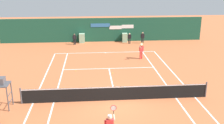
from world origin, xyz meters
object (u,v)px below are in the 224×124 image
umpire_chair (0,84)px  tennis_ball_by_sideline (113,73)px  player_on_baseline (141,50)px  ball_kid_left_post (143,37)px  ball_kid_centre_post (129,38)px  ball_kid_right_post (74,38)px  tennis_ball_near_service_line (76,71)px

umpire_chair → tennis_ball_by_sideline: size_ratio=35.08×
player_on_baseline → ball_kid_left_post: (1.38, 6.43, -0.13)m
player_on_baseline → ball_kid_centre_post: 6.44m
ball_kid_centre_post → ball_kid_right_post: (-6.58, 0.00, 0.02)m
player_on_baseline → tennis_ball_near_service_line: (-6.24, -3.13, -0.90)m
ball_kid_right_post → tennis_ball_by_sideline: bearing=107.3°
tennis_ball_near_service_line → tennis_ball_by_sideline: size_ratio=1.00×
tennis_ball_near_service_line → tennis_ball_by_sideline: 3.23m
ball_kid_centre_post → ball_kid_right_post: bearing=10.5°
umpire_chair → ball_kid_right_post: size_ratio=1.79×
umpire_chair → tennis_ball_by_sideline: (7.21, 5.59, -1.57)m
ball_kid_centre_post → ball_kid_right_post: 6.58m
umpire_chair → ball_kid_right_post: umpire_chair is taller
tennis_ball_near_service_line → ball_kid_right_post: bearing=93.3°
player_on_baseline → tennis_ball_near_service_line: player_on_baseline is taller
ball_kid_left_post → tennis_ball_near_service_line: ball_kid_left_post is taller
ball_kid_centre_post → ball_kid_right_post: ball_kid_right_post is taller
ball_kid_left_post → ball_kid_right_post: ball_kid_left_post is taller
player_on_baseline → tennis_ball_by_sideline: 5.13m
umpire_chair → player_on_baseline: (10.33, 9.57, -0.67)m
player_on_baseline → ball_kid_centre_post: bearing=-101.3°
umpire_chair → ball_kid_left_post: size_ratio=1.72×
tennis_ball_by_sideline → tennis_ball_near_service_line: bearing=164.9°
player_on_baseline → tennis_ball_near_service_line: size_ratio=26.09×
umpire_chair → tennis_ball_near_service_line: 7.78m
player_on_baseline → tennis_ball_by_sideline: player_on_baseline is taller
ball_kid_centre_post → tennis_ball_near_service_line: ball_kid_centre_post is taller
ball_kid_right_post → tennis_ball_by_sideline: 11.06m
ball_kid_left_post → tennis_ball_by_sideline: bearing=69.2°
player_on_baseline → ball_kid_centre_post: player_on_baseline is taller
ball_kid_left_post → tennis_ball_near_service_line: size_ratio=20.43×
player_on_baseline → ball_kid_centre_post: (-0.22, 6.43, -0.18)m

